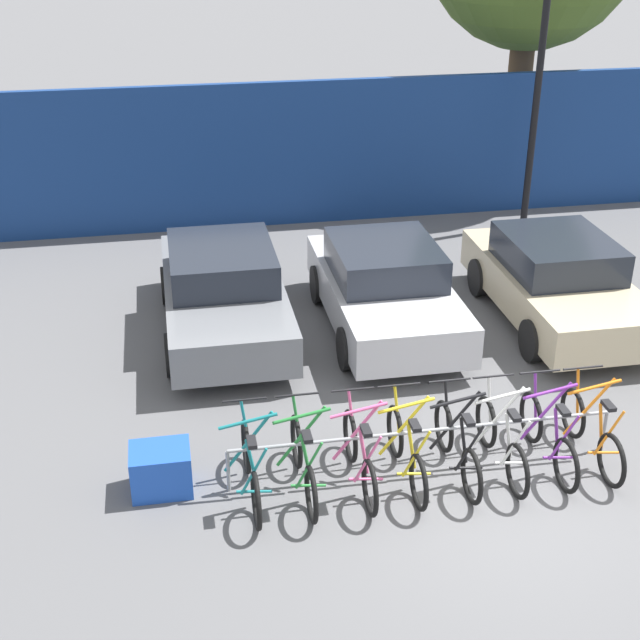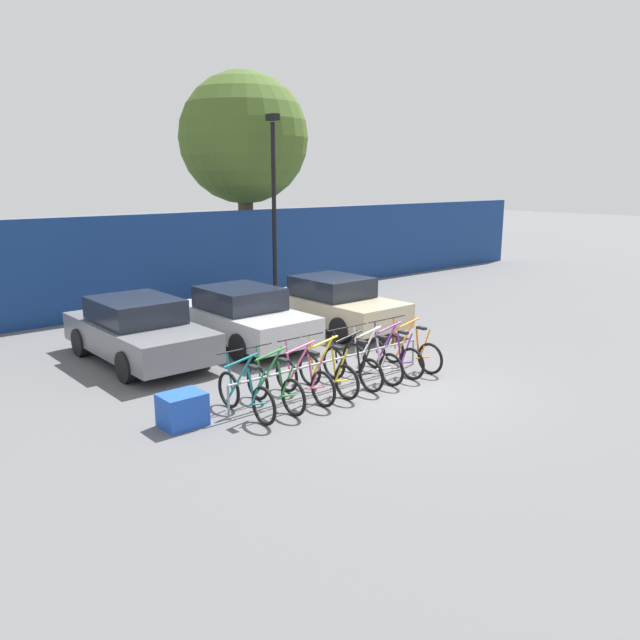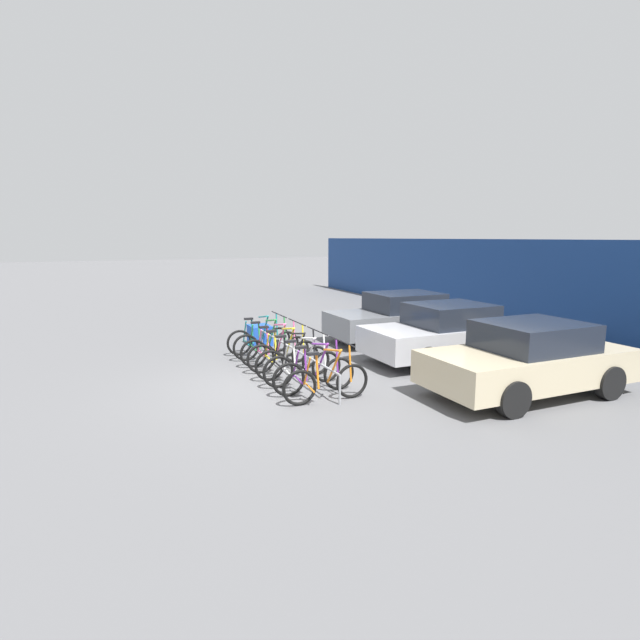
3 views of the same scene
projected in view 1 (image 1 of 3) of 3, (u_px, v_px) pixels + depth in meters
ground_plane at (505, 495)px, 10.37m from camera, size 120.00×120.00×0.00m
hoarding_wall at (342, 152)px, 18.08m from camera, size 36.00×0.16×2.91m
bike_rack at (424, 435)px, 10.61m from camera, size 4.73×0.04×0.57m
bicycle_teal at (251, 469)px, 10.19m from camera, size 0.68×1.71×1.05m
bicycle_green at (303, 463)px, 10.29m from camera, size 0.68×1.71×1.05m
bicycle_pink at (360, 457)px, 10.40m from camera, size 0.68×1.71×1.05m
bicycle_yellow at (406, 452)px, 10.49m from camera, size 0.68×1.71×1.05m
bicycle_black at (457, 447)px, 10.59m from camera, size 0.68×1.71×1.05m
bicycle_white at (501, 442)px, 10.68m from camera, size 0.68×1.71×1.05m
bicycle_purple at (548, 437)px, 10.78m from camera, size 0.68×1.71×1.05m
bicycle_orange at (592, 432)px, 10.87m from camera, size 0.68×1.71×1.05m
car_grey at (224, 291)px, 13.83m from camera, size 1.91×4.24×1.40m
car_silver at (385, 288)px, 13.94m from camera, size 1.91×3.99×1.40m
car_beige at (556, 281)px, 14.18m from camera, size 1.91×4.05×1.40m
lamp_post at (541, 62)px, 16.97m from camera, size 0.24×0.44×5.89m
cargo_crate at (161, 469)px, 10.36m from camera, size 0.70×0.56×0.55m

